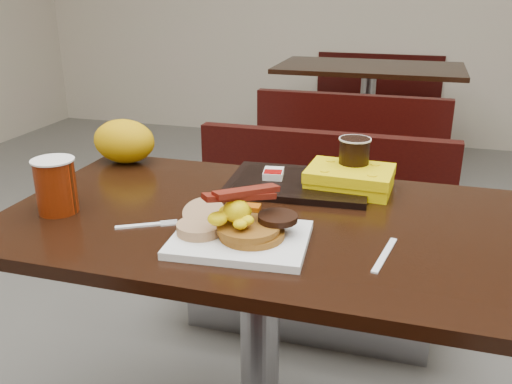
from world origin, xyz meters
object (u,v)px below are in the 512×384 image
(fork, at_px, (138,226))
(bench_far_s, at_px, (353,152))
(table_far, at_px, (366,121))
(paper_bag, at_px, (124,141))
(hashbrown_sleeve_left, at_px, (273,174))
(table_near, at_px, (260,350))
(pancake_stack, at_px, (252,231))
(tray, at_px, (299,183))
(coffee_cup_far, at_px, (354,158))
(bench_far_n, at_px, (375,103))
(clamshell, at_px, (350,179))
(bench_near_n, at_px, (312,241))
(platter, at_px, (240,239))
(knife, at_px, (385,255))
(coffee_cup_near, at_px, (56,186))

(fork, bearing_deg, bench_far_s, 53.84)
(table_far, xyz_separation_m, paper_bag, (-0.51, -2.32, 0.44))
(table_far, distance_m, hashbrown_sleeve_left, 2.41)
(table_near, xyz_separation_m, fork, (-0.25, -0.14, 0.38))
(pancake_stack, relative_size, tray, 0.37)
(table_near, bearing_deg, coffee_cup_far, 57.62)
(bench_far_n, bearing_deg, clamshell, -86.73)
(bench_near_n, relative_size, platter, 3.58)
(bench_far_s, distance_m, hashbrown_sleeve_left, 1.72)
(pancake_stack, relative_size, hashbrown_sleeve_left, 1.91)
(bench_near_n, xyz_separation_m, clamshell, (0.18, -0.46, 0.42))
(knife, height_order, clamshell, clamshell)
(table_near, height_order, pancake_stack, pancake_stack)
(coffee_cup_near, distance_m, hashbrown_sleeve_left, 0.55)
(coffee_cup_near, height_order, tray, coffee_cup_near)
(table_near, height_order, paper_bag, paper_bag)
(bench_far_n, distance_m, platter, 3.47)
(bench_near_n, height_order, tray, tray)
(table_far, height_order, platter, platter)
(platter, height_order, pancake_stack, pancake_stack)
(pancake_stack, xyz_separation_m, knife, (0.27, 0.02, -0.03))
(knife, height_order, hashbrown_sleeve_left, hashbrown_sleeve_left)
(bench_far_n, bearing_deg, fork, -94.09)
(knife, bearing_deg, pancake_stack, -75.15)
(bench_far_n, bearing_deg, knife, -85.10)
(table_near, relative_size, tray, 3.27)
(bench_far_n, relative_size, coffee_cup_far, 9.12)
(bench_near_n, xyz_separation_m, bench_far_n, (0.00, 2.60, 0.00))
(table_near, bearing_deg, bench_near_n, 90.00)
(bench_far_n, height_order, hashbrown_sleeve_left, hashbrown_sleeve_left)
(hashbrown_sleeve_left, bearing_deg, clamshell, -6.78)
(tray, distance_m, clamshell, 0.13)
(table_near, distance_m, pancake_stack, 0.43)
(knife, xyz_separation_m, tray, (-0.25, 0.34, 0.01))
(bench_far_s, relative_size, bench_far_n, 1.00)
(clamshell, bearing_deg, bench_far_s, 98.98)
(table_near, height_order, bench_near_n, table_near)
(pancake_stack, bearing_deg, coffee_cup_far, 70.22)
(hashbrown_sleeve_left, distance_m, clamshell, 0.20)
(clamshell, bearing_deg, paper_bag, 179.23)
(table_near, relative_size, bench_far_s, 1.20)
(table_far, height_order, coffee_cup_far, coffee_cup_far)
(fork, bearing_deg, hashbrown_sleeve_left, 29.90)
(clamshell, bearing_deg, fork, -135.57)
(knife, xyz_separation_m, hashbrown_sleeve_left, (-0.32, 0.35, 0.02))
(coffee_cup_near, height_order, hashbrown_sleeve_left, coffee_cup_near)
(bench_far_s, distance_m, platter, 2.09)
(clamshell, bearing_deg, table_near, -123.61)
(coffee_cup_far, bearing_deg, table_near, -122.38)
(fork, relative_size, paper_bag, 0.73)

